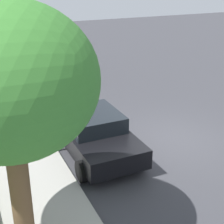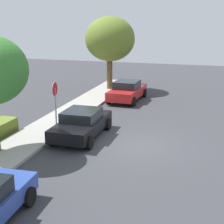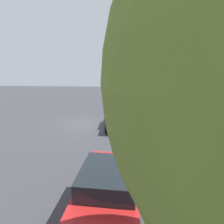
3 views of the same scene
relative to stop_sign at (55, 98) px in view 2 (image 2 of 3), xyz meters
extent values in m
plane|color=#38383D|center=(-0.83, -4.45, -1.83)|extent=(60.00, 60.00, 0.00)
cube|color=#9E9B93|center=(-0.83, 0.61, -1.76)|extent=(32.00, 2.26, 0.14)
cylinder|color=gray|center=(0.00, 0.00, -0.66)|extent=(0.08, 0.08, 2.35)
cylinder|color=white|center=(0.00, 0.00, 0.44)|extent=(0.78, 0.09, 0.78)
cylinder|color=red|center=(0.00, 0.00, 0.44)|extent=(0.73, 0.09, 0.73)
cube|color=black|center=(-0.50, -1.66, -1.23)|extent=(4.39, 1.92, 0.59)
cube|color=black|center=(-0.49, -1.66, -0.68)|extent=(1.93, 1.68, 0.50)
cylinder|color=black|center=(0.98, -0.70, -1.51)|extent=(0.64, 0.23, 0.64)
cylinder|color=black|center=(0.99, -2.59, -1.51)|extent=(0.64, 0.23, 0.64)
cylinder|color=black|center=(-2.00, -0.73, -1.51)|extent=(0.64, 0.23, 0.64)
cylinder|color=black|center=(-1.98, -2.61, -1.51)|extent=(0.64, 0.23, 0.64)
cube|color=red|center=(7.86, -1.89, -1.21)|extent=(4.43, 2.04, 0.63)
cube|color=black|center=(7.76, -1.89, -0.64)|extent=(1.95, 1.70, 0.53)
cylinder|color=black|center=(9.38, -1.06, -1.51)|extent=(0.65, 0.25, 0.64)
cylinder|color=black|center=(9.28, -2.88, -1.51)|extent=(0.65, 0.25, 0.64)
cylinder|color=black|center=(6.43, -0.91, -1.51)|extent=(0.65, 0.25, 0.64)
cylinder|color=black|center=(6.33, -2.73, -1.51)|extent=(0.65, 0.25, 0.64)
cylinder|color=black|center=(-7.17, -2.48, -1.51)|extent=(0.65, 0.26, 0.64)
cylinder|color=brown|center=(11.04, 0.43, -0.40)|extent=(0.47, 0.47, 2.86)
ellipsoid|color=olive|center=(10.88, 0.35, 2.38)|extent=(3.99, 3.99, 3.56)
camera|label=1|loc=(-9.94, 1.91, 3.79)|focal=55.00mm
camera|label=2|loc=(-15.84, -7.87, 4.03)|focal=55.00mm
camera|label=3|loc=(12.33, -1.47, 2.48)|focal=28.00mm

